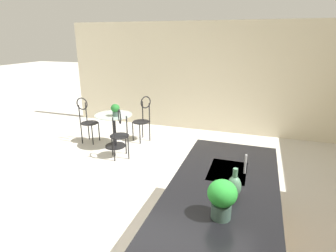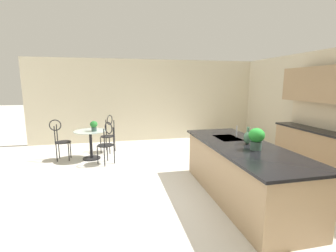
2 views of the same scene
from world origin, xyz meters
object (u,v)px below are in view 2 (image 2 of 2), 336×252
potted_plant_counter_near (256,137)px  vase_on_counter (248,138)px  chair_by_island (108,132)px  chair_toward_desk (60,138)px  chair_near_window (107,141)px  bistro_table (91,142)px  potted_plant_on_table (94,125)px

potted_plant_counter_near → vase_on_counter: (-0.35, 0.07, -0.08)m
chair_by_island → vase_on_counter: (3.28, 2.36, 0.46)m
chair_toward_desk → potted_plant_counter_near: potted_plant_counter_near is taller
potted_plant_counter_near → chair_near_window: bearing=-137.6°
bistro_table → potted_plant_on_table: bearing=49.1°
chair_near_window → vase_on_counter: vase_on_counter is taller
bistro_table → vase_on_counter: vase_on_counter is taller
chair_toward_desk → potted_plant_counter_near: size_ratio=3.09×
bistro_table → potted_plant_on_table: size_ratio=3.08×
potted_plant_counter_near → chair_toward_desk: bearing=-132.0°
chair_near_window → chair_toward_desk: 1.30m
bistro_table → chair_by_island: (-0.58, 0.43, 0.13)m
chair_near_window → vase_on_counter: bearing=47.4°
chair_toward_desk → vase_on_counter: bearing=51.8°
potted_plant_on_table → vase_on_counter: (2.60, 2.68, 0.14)m
vase_on_counter → potted_plant_counter_near: bearing=-10.7°
bistro_table → potted_plant_counter_near: size_ratio=2.37×
potted_plant_counter_near → chair_by_island: bearing=-147.7°
chair_toward_desk → bistro_table: bearing=84.4°
bistro_table → vase_on_counter: (2.70, 2.79, 0.58)m
chair_by_island → vase_on_counter: bearing=35.8°
chair_by_island → vase_on_counter: size_ratio=3.62×
bistro_table → chair_near_window: size_ratio=0.77×
bistro_table → chair_toward_desk: (-0.07, -0.73, 0.13)m
chair_near_window → potted_plant_counter_near: 3.46m
potted_plant_on_table → vase_on_counter: vase_on_counter is taller
chair_by_island → chair_toward_desk: size_ratio=1.00×
potted_plant_on_table → potted_plant_counter_near: size_ratio=0.77×
potted_plant_on_table → vase_on_counter: size_ratio=0.90×
chair_toward_desk → potted_plant_counter_near: bearing=48.0°
bistro_table → chair_by_island: chair_by_island is taller
potted_plant_on_table → bistro_table: bearing=-130.9°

